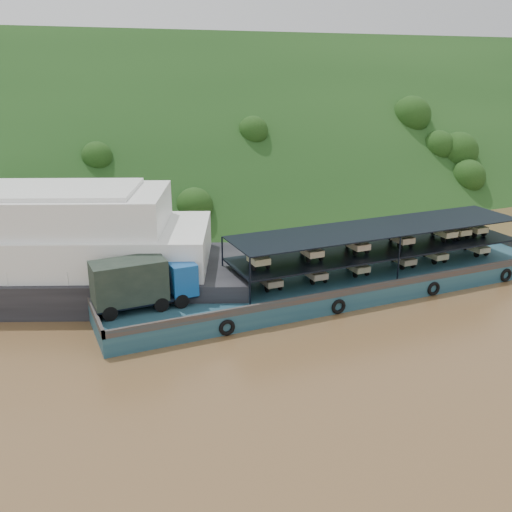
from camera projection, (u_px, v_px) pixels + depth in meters
name	position (u px, v px, depth m)	size (l,w,h in m)	color
ground	(300.00, 309.00, 39.13)	(160.00, 160.00, 0.00)	brown
hillside	(164.00, 201.00, 70.38)	(140.00, 28.00, 28.00)	black
cargo_barge	(324.00, 279.00, 41.41)	(35.00, 7.18, 4.54)	#163A4E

